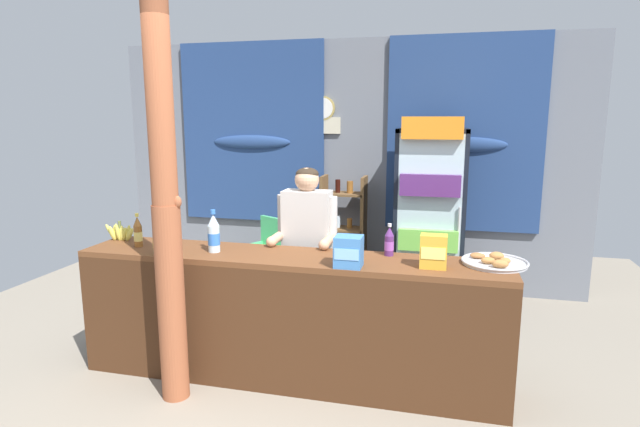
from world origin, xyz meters
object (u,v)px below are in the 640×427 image
Objects in this scene: soda_bottle_grape_soda at (389,242)px; snack_box_biscuit at (349,252)px; stall_counter at (285,310)px; banana_bunch at (120,233)px; timber_post at (166,213)px; soda_bottle_orange_soda at (171,235)px; snack_box_choco_powder at (433,251)px; pastry_tray at (494,262)px; shopkeeper at (307,238)px; plastic_lawn_chair at (266,254)px; soda_bottle_water at (214,234)px; drink_fridge at (430,206)px; bottle_shelf_rack at (343,232)px; soda_bottle_iced_tea at (138,233)px; soda_bottle_lime_soda at (158,239)px.

snack_box_biscuit is (-0.23, -0.34, 0.00)m from soda_bottle_grape_soda.
banana_bunch is (-1.43, 0.22, 0.42)m from stall_counter.
timber_post is 0.56m from soda_bottle_orange_soda.
snack_box_choco_powder is 0.44m from pastry_tray.
plastic_lawn_chair is at bearing 124.63° from shopkeeper.
timber_post is 2.17m from pastry_tray.
timber_post is at bearing -108.87° from soda_bottle_water.
drink_fridge is 6.15× the size of soda_bottle_water.
soda_bottle_grape_soda is 1.13× the size of snack_box_biscuit.
bottle_shelf_rack is at bearing 64.85° from soda_bottle_orange_soda.
snack_box_biscuit is at bearing -123.63° from soda_bottle_grape_soda.
soda_bottle_iced_tea is (-0.62, 0.00, -0.02)m from soda_bottle_water.
stall_counter is at bearing 25.09° from timber_post.
pastry_tray is at bearing 14.42° from timber_post.
plastic_lawn_chair is (-0.73, -0.45, -0.17)m from bottle_shelf_rack.
shopkeeper is at bearing 22.87° from soda_bottle_iced_tea.
plastic_lawn_chair is at bearing 74.08° from soda_bottle_iced_tea.
soda_bottle_lime_soda reaches higher than pastry_tray.
soda_bottle_orange_soda is 0.89× the size of soda_bottle_iced_tea.
snack_box_choco_powder is at bearing -28.53° from shopkeeper.
banana_bunch is at bearing 171.37° from snack_box_biscuit.
timber_post is 0.68m from soda_bottle_iced_tea.
banana_bunch is (-2.12, -0.05, -0.04)m from soda_bottle_grape_soda.
snack_box_biscuit reaches higher than plastic_lawn_chair.
snack_box_biscuit is (0.46, -2.16, 0.37)m from bottle_shelf_rack.
soda_bottle_grape_soda is 0.84× the size of banana_bunch.
pastry_tray is at bearing -14.76° from shopkeeper.
plastic_lawn_chair is (-0.73, 1.64, -0.08)m from stall_counter.
snack_box_choco_powder is at bearing 2.21° from stall_counter.
bottle_shelf_rack reaches higher than banana_bunch.
plastic_lawn_chair is 2.04m from soda_bottle_grape_soda.
shopkeeper is (-0.92, -1.22, -0.09)m from drink_fridge.
stall_counter is at bearing -90.69° from shopkeeper.
snack_box_biscuit is (1.38, -0.00, -0.00)m from soda_bottle_lime_soda.
soda_bottle_iced_tea is 0.94× the size of banana_bunch.
shopkeeper is at bearing 165.24° from pastry_tray.
bottle_shelf_rack is 5.23× the size of soda_bottle_lime_soda.
snack_box_choco_powder is 0.51× the size of pastry_tray.
drink_fridge is 2.21× the size of plastic_lawn_chair.
timber_post is 2.67m from drink_fridge.
soda_bottle_grape_soda is 0.71m from pastry_tray.
banana_bunch is (-0.70, -1.42, 0.50)m from plastic_lawn_chair.
soda_bottle_orange_soda is at bearing -177.69° from pastry_tray.
drink_fridge reaches higher than plastic_lawn_chair.
snack_box_biscuit is (1.15, 0.26, -0.25)m from timber_post.
pastry_tray is at bearing 16.65° from snack_box_biscuit.
soda_bottle_water reaches higher than soda_bottle_lime_soda.
soda_bottle_iced_tea is at bearing -174.01° from soda_bottle_grape_soda.
soda_bottle_lime_soda is (-0.23, 0.26, -0.25)m from timber_post.
stall_counter is 11.21× the size of banana_bunch.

